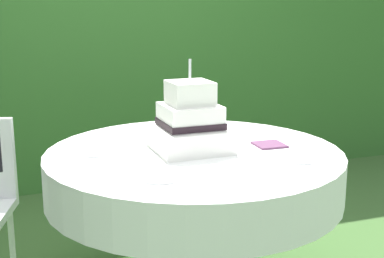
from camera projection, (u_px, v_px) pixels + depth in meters
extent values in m
cube|color=#336628|center=(102.00, 17.00, 4.30)|extent=(6.98, 0.54, 2.64)
cylinder|color=#4C4C51|center=(194.00, 233.00, 2.56)|extent=(0.14, 0.14, 0.74)
cylinder|color=brown|center=(194.00, 154.00, 2.47)|extent=(1.32, 1.32, 0.03)
cylinder|color=white|center=(194.00, 173.00, 2.49)|extent=(1.35, 1.35, 0.21)
cube|color=white|center=(190.00, 139.00, 2.47)|extent=(0.33, 0.33, 0.11)
cube|color=white|center=(190.00, 116.00, 2.45)|extent=(0.25, 0.25, 0.11)
cube|color=black|center=(190.00, 123.00, 2.46)|extent=(0.26, 0.26, 0.03)
cube|color=white|center=(190.00, 93.00, 2.42)|extent=(0.19, 0.19, 0.11)
sphere|color=#E04C8C|center=(205.00, 115.00, 2.61)|extent=(0.08, 0.08, 0.08)
cylinder|color=silver|center=(190.00, 70.00, 2.40)|extent=(0.01, 0.01, 0.10)
cylinder|color=white|center=(301.00, 160.00, 2.30)|extent=(0.11, 0.11, 0.01)
cylinder|color=white|center=(97.00, 153.00, 2.41)|extent=(0.13, 0.13, 0.01)
cylinder|color=white|center=(205.00, 128.00, 2.88)|extent=(0.15, 0.15, 0.01)
cylinder|color=white|center=(160.00, 178.00, 2.07)|extent=(0.15, 0.15, 0.01)
cube|color=#603856|center=(269.00, 145.00, 2.55)|extent=(0.14, 0.14, 0.01)
cylinder|color=white|center=(12.00, 248.00, 2.72)|extent=(0.03, 0.03, 0.45)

